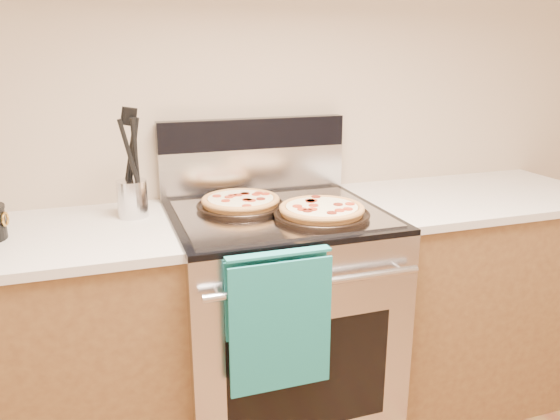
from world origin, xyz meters
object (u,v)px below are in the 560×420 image
object	(u,v)px
pepperoni_pizza_front	(322,211)
utensil_crock	(132,199)
pepperoni_pizza_back	(241,202)
range_body	(277,329)

from	to	relation	value
pepperoni_pizza_front	utensil_crock	bearing A→B (deg)	156.03
pepperoni_pizza_back	pepperoni_pizza_front	size ratio (longest dim) A/B	0.97
pepperoni_pizza_back	range_body	bearing A→B (deg)	-30.81
range_body	utensil_crock	distance (m)	0.73
range_body	pepperoni_pizza_back	world-z (taller)	pepperoni_pizza_back
range_body	pepperoni_pizza_back	size ratio (longest dim) A/B	2.84
range_body	pepperoni_pizza_front	world-z (taller)	pepperoni_pizza_front
range_body	pepperoni_pizza_front	xyz separation A→B (m)	(0.12, -0.13, 0.50)
range_body	pepperoni_pizza_front	distance (m)	0.53
pepperoni_pizza_front	utensil_crock	size ratio (longest dim) A/B	2.48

